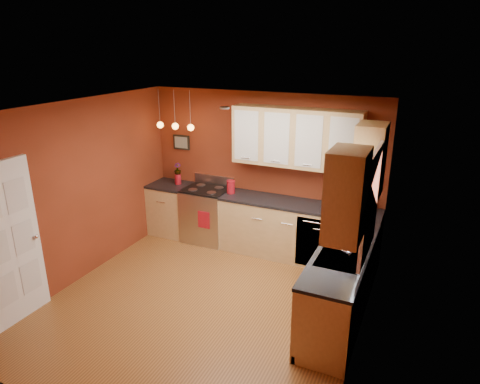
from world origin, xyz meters
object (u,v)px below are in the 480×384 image
at_px(red_canister, 231,187).
at_px(soap_pump, 347,253).
at_px(sink, 341,259).
at_px(gas_range, 207,214).
at_px(coffee_maker, 361,203).

height_order(red_canister, soap_pump, red_canister).
height_order(sink, soap_pump, sink).
bearing_deg(red_canister, soap_pump, -35.38).
relative_size(sink, soap_pump, 3.27).
bearing_deg(sink, gas_range, 150.22).
xyz_separation_m(gas_range, red_canister, (0.47, 0.00, 0.57)).
height_order(gas_range, sink, sink).
bearing_deg(gas_range, coffee_maker, 1.96).
distance_m(gas_range, coffee_maker, 2.65).
bearing_deg(sink, coffee_maker, 91.54).
relative_size(coffee_maker, soap_pump, 1.31).
bearing_deg(gas_range, soap_pump, -30.33).
distance_m(gas_range, sink, 3.05).
distance_m(sink, coffee_maker, 1.60).
bearing_deg(soap_pump, gas_range, 149.67).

